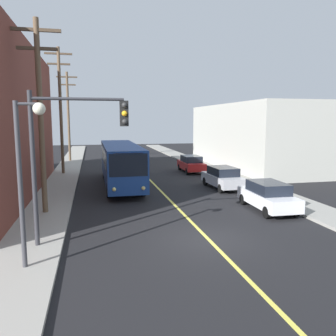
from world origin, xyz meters
The scene contains 15 objects.
ground_plane centered at (0.00, 0.00, 0.00)m, with size 120.00×120.00×0.00m, color black.
sidewalk_left centered at (-7.25, 10.00, 0.07)m, with size 2.50×90.00×0.15m, color gray.
sidewalk_right centered at (7.25, 10.00, 0.07)m, with size 2.50×90.00×0.15m, color gray.
lane_stripe_center centered at (0.00, 15.00, 0.01)m, with size 0.16×60.00×0.01m, color #D8CC4C.
building_right_warehouse centered at (14.49, 20.74, 3.37)m, with size 12.00×19.45×6.73m.
city_bus centered at (-2.61, 13.14, 1.82)m, with size 2.58×12.16×3.20m.
parked_car_white centered at (4.83, 3.76, 0.84)m, with size 1.91×4.44×1.62m.
parked_car_silver centered at (4.69, 10.19, 0.84)m, with size 1.95×4.46×1.62m.
parked_car_red centered at (4.72, 18.57, 0.84)m, with size 1.87×4.42×1.62m.
utility_pole_near centered at (-7.29, 5.57, 5.64)m, with size 2.40×0.28×9.99m.
utility_pole_mid centered at (-7.45, 19.66, 6.39)m, with size 2.40×0.28×11.42m.
utility_pole_far centered at (-7.44, 29.90, 5.98)m, with size 2.40×0.28×10.63m.
traffic_signal_left_corner centered at (-5.41, 0.44, 4.30)m, with size 3.75×0.48×6.00m.
street_lamp_left centered at (-6.83, -1.59, 3.74)m, with size 0.98×0.40×5.50m.
fire_hydrant centered at (6.85, 5.96, 0.58)m, with size 0.44×0.26×0.84m.
Camera 1 is at (-4.72, -13.26, 5.02)m, focal length 36.36 mm.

